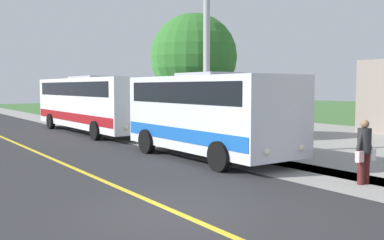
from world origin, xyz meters
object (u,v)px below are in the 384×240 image
object	(u,v)px
transit_bus_rear	(91,102)
street_light_pole	(204,44)
pedestrian_with_bags	(364,150)
tree_curbside	(194,57)
shuttle_bus_front	(209,111)

from	to	relation	value
transit_bus_rear	street_light_pole	world-z (taller)	street_light_pole
pedestrian_with_bags	tree_curbside	distance (m)	11.08
shuttle_bus_front	transit_bus_rear	bearing A→B (deg)	-89.46
tree_curbside	street_light_pole	bearing A→B (deg)	58.87
transit_bus_rear	tree_curbside	bearing A→B (deg)	118.35
transit_bus_rear	street_light_pole	xyz separation A→B (m)	(-0.40, 9.63, 2.34)
street_light_pole	tree_curbside	size ratio (longest dim) A/B	1.22
shuttle_bus_front	tree_curbside	xyz separation A→B (m)	(-2.83, -4.93, 2.24)
street_light_pole	tree_curbside	bearing A→B (deg)	-121.13
transit_bus_rear	street_light_pole	bearing A→B (deg)	92.36
transit_bus_rear	pedestrian_with_bags	world-z (taller)	transit_bus_rear
shuttle_bus_front	pedestrian_with_bags	distance (m)	5.63
street_light_pole	shuttle_bus_front	bearing A→B (deg)	67.92
street_light_pole	tree_curbside	world-z (taller)	street_light_pole
shuttle_bus_front	street_light_pole	distance (m)	2.52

